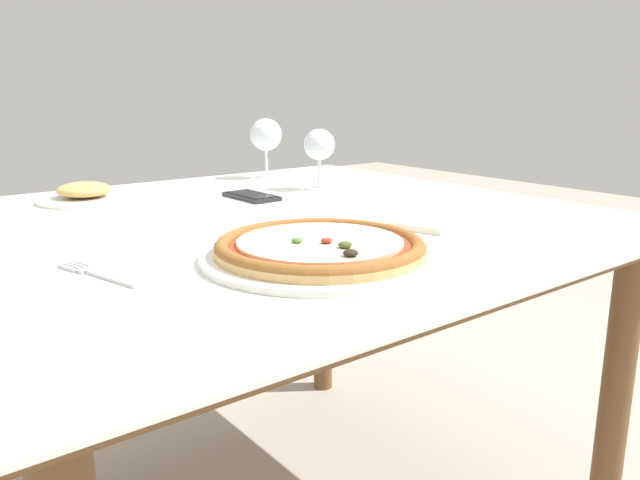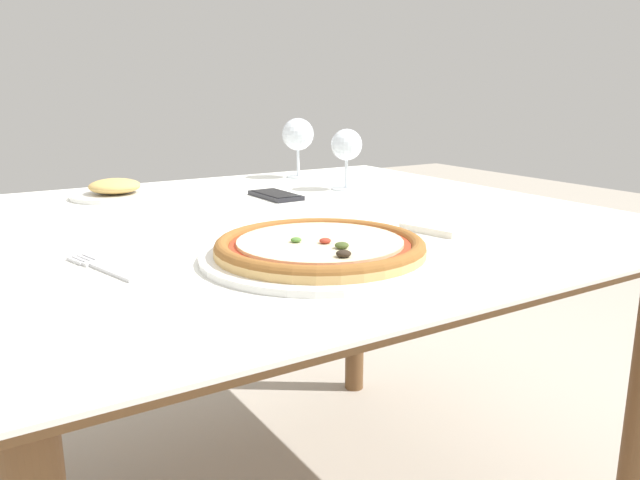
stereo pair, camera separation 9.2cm
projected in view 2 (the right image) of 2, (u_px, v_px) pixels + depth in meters
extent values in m
cube|color=brown|center=(279.00, 229.00, 1.23)|extent=(1.17, 1.07, 0.04)
cube|color=silver|center=(279.00, 219.00, 1.23)|extent=(1.27, 1.17, 0.01)
cylinder|color=brown|center=(355.00, 290.00, 1.98)|extent=(0.06, 0.06, 0.67)
cylinder|color=white|center=(320.00, 256.00, 0.92)|extent=(0.36, 0.36, 0.01)
cylinder|color=#E0B26B|center=(320.00, 249.00, 0.92)|extent=(0.31, 0.31, 0.01)
torus|color=#935B28|center=(320.00, 245.00, 0.92)|extent=(0.31, 0.31, 0.02)
cylinder|color=#BC381E|center=(320.00, 244.00, 0.92)|extent=(0.27, 0.27, 0.00)
cylinder|color=beige|center=(320.00, 242.00, 0.92)|extent=(0.25, 0.25, 0.00)
ellipsoid|color=#425123|center=(342.00, 245.00, 0.87)|extent=(0.02, 0.02, 0.01)
ellipsoid|color=#4C7A33|center=(296.00, 240.00, 0.90)|extent=(0.02, 0.02, 0.01)
ellipsoid|color=#2D2319|center=(344.00, 254.00, 0.82)|extent=(0.02, 0.02, 0.01)
ellipsoid|color=#A83323|center=(325.00, 241.00, 0.90)|extent=(0.02, 0.02, 0.01)
cube|color=silver|center=(113.00, 272.00, 0.85)|extent=(0.04, 0.11, 0.00)
cube|color=silver|center=(92.00, 263.00, 0.90)|extent=(0.03, 0.02, 0.00)
cube|color=silver|center=(75.00, 261.00, 0.91)|extent=(0.02, 0.04, 0.00)
cube|color=silver|center=(80.00, 260.00, 0.91)|extent=(0.02, 0.04, 0.00)
cube|color=silver|center=(85.00, 259.00, 0.92)|extent=(0.02, 0.04, 0.00)
cube|color=silver|center=(90.00, 258.00, 0.92)|extent=(0.02, 0.04, 0.00)
cylinder|color=silver|center=(346.00, 189.00, 1.56)|extent=(0.07, 0.07, 0.00)
cylinder|color=silver|center=(346.00, 173.00, 1.55)|extent=(0.01, 0.01, 0.07)
sphere|color=silver|center=(347.00, 145.00, 1.53)|extent=(0.08, 0.08, 0.08)
cylinder|color=silver|center=(298.00, 177.00, 1.76)|extent=(0.07, 0.07, 0.00)
cylinder|color=silver|center=(298.00, 162.00, 1.75)|extent=(0.01, 0.01, 0.08)
sphere|color=silver|center=(298.00, 134.00, 1.74)|extent=(0.09, 0.09, 0.09)
cube|color=#232328|center=(276.00, 195.00, 1.44)|extent=(0.07, 0.15, 0.01)
cube|color=black|center=(276.00, 193.00, 1.44)|extent=(0.07, 0.13, 0.00)
cylinder|color=white|center=(115.00, 195.00, 1.44)|extent=(0.20, 0.20, 0.01)
ellipsoid|color=tan|center=(115.00, 186.00, 1.44)|extent=(0.12, 0.12, 0.03)
cube|color=silver|center=(448.00, 224.00, 1.13)|extent=(0.17, 0.14, 0.01)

